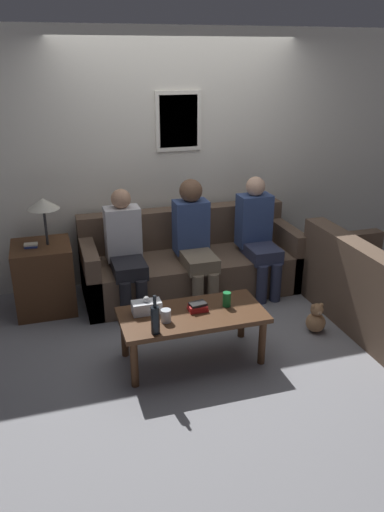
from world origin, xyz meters
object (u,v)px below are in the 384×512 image
person_middle (194,237)px  couch_side (383,298)px  person_left (125,247)px  coffee_table (192,319)px  wine_bottle (155,319)px  couch_main (190,264)px  drinking_glass (166,316)px  person_right (258,232)px  teddy_bear (316,319)px

person_middle → couch_side: bearing=-36.5°
person_left → coffee_table: bearing=-73.4°
wine_bottle → person_left: size_ratio=0.26×
couch_main → drinking_glass: 1.50m
person_middle → person_right: bearing=-0.2°
coffee_table → person_middle: person_middle is taller
coffee_table → person_left: 1.19m
person_right → teddy_bear: bearing=-80.8°
coffee_table → teddy_bear: (1.20, 0.10, -0.25)m
coffee_table → wine_bottle: size_ratio=3.78×
couch_side → teddy_bear: 0.65m
wine_bottle → person_left: (0.02, 1.33, 0.07)m
person_left → teddy_bear: 1.90m
drinking_glass → person_left: bearing=94.8°
person_left → person_middle: size_ratio=0.96×
couch_main → person_right: 0.78m
couch_side → wine_bottle: bearing=95.9°
drinking_glass → person_right: bearing=42.4°
coffee_table → teddy_bear: size_ratio=4.15×
person_middle → coffee_table: bearing=-108.0°
couch_main → wine_bottle: size_ratio=7.29×
person_left → person_middle: bearing=-1.8°
coffee_table → person_middle: (0.35, 1.09, 0.28)m
teddy_bear → person_right: bearing=99.2°
person_right → couch_side: bearing=-54.2°
couch_main → teddy_bear: size_ratio=8.01×
couch_side → coffee_table: couch_side is taller
coffee_table → drinking_glass: 0.27m
person_right → wine_bottle: bearing=-136.7°
wine_bottle → person_right: size_ratio=0.26×
coffee_table → drinking_glass: bearing=-162.9°
couch_side → person_right: person_right is taller
person_right → teddy_bear: 1.13m
coffee_table → person_middle: bearing=72.0°
wine_bottle → teddy_bear: wine_bottle is taller
wine_bottle → person_middle: size_ratio=0.25×
coffee_table → person_right: person_right is taller
couch_main → drinking_glass: couch_main is taller
person_middle → person_right: person_middle is taller
wine_bottle → couch_main: bearing=64.4°
couch_side → person_left: person_left is taller
person_left → couch_main: bearing=13.8°
coffee_table → person_left: (-0.33, 1.12, 0.24)m
person_middle → couch_main: bearing=85.5°
couch_main → person_middle: (-0.02, -0.19, 0.36)m
couch_main → teddy_bear: couch_main is taller
drinking_glass → person_middle: bearing=63.2°
teddy_bear → drinking_glass: bearing=-173.1°
person_left → drinking_glass: bearing=-85.2°
couch_side → person_middle: (-1.46, 1.08, 0.36)m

